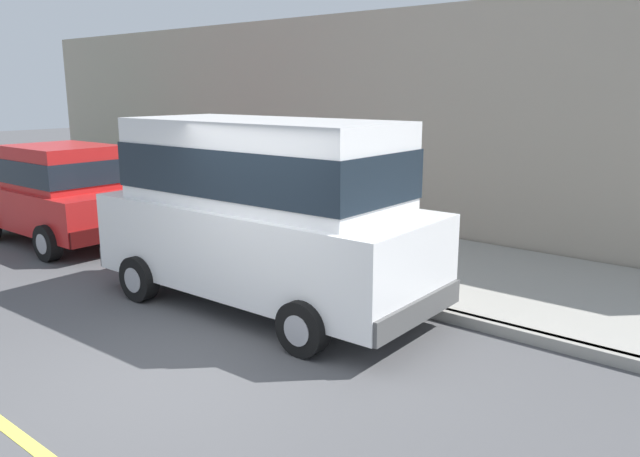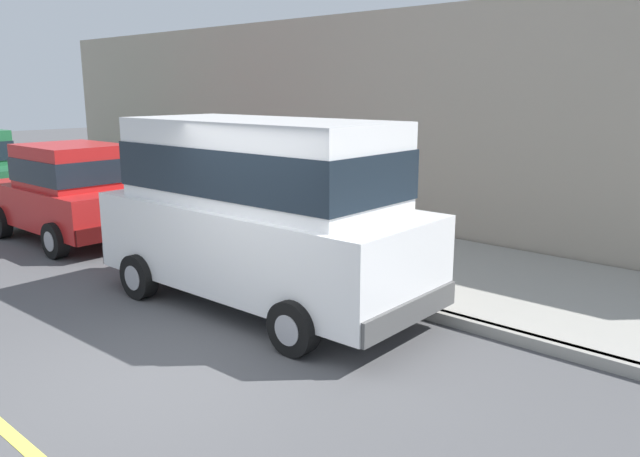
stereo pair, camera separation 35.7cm
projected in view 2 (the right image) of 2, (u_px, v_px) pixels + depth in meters
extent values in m
plane|color=#4C4C4F|center=(166.00, 372.00, 6.54)|extent=(80.00, 80.00, 0.00)
cube|color=gray|center=(357.00, 293.00, 8.84)|extent=(0.16, 64.00, 0.14)
cube|color=#99968E|center=(427.00, 267.00, 10.14)|extent=(3.60, 64.00, 0.14)
cube|color=#E0D64C|center=(9.00, 433.00, 5.38)|extent=(0.12, 57.60, 0.01)
cube|color=white|center=(260.00, 243.00, 8.43)|extent=(2.04, 4.85, 1.10)
cube|color=white|center=(259.00, 162.00, 8.19)|extent=(1.78, 3.85, 1.10)
cube|color=#19232D|center=(259.00, 168.00, 8.21)|extent=(1.82, 3.89, 0.61)
cube|color=#505050|center=(159.00, 244.00, 10.01)|extent=(1.87, 0.25, 0.28)
cube|color=#505050|center=(407.00, 311.00, 7.03)|extent=(1.87, 0.25, 0.28)
cylinder|color=black|center=(139.00, 276.00, 8.79)|extent=(0.24, 0.65, 0.64)
cylinder|color=#9E9EA3|center=(139.00, 276.00, 8.79)|extent=(0.25, 0.36, 0.35)
cylinder|color=black|center=(239.00, 250.00, 10.20)|extent=(0.24, 0.65, 0.64)
cylinder|color=#9E9EA3|center=(239.00, 250.00, 10.20)|extent=(0.25, 0.36, 0.35)
cylinder|color=black|center=(294.00, 328.00, 6.90)|extent=(0.24, 0.65, 0.64)
cylinder|color=#9E9EA3|center=(294.00, 328.00, 6.90)|extent=(0.25, 0.36, 0.35)
cylinder|color=black|center=(390.00, 287.00, 8.31)|extent=(0.24, 0.65, 0.64)
cylinder|color=#9E9EA3|center=(390.00, 287.00, 8.31)|extent=(0.25, 0.36, 0.35)
cube|color=#EAEACC|center=(123.00, 215.00, 9.46)|extent=(0.28, 0.09, 0.14)
cube|color=#EAEACC|center=(186.00, 204.00, 10.34)|extent=(0.28, 0.09, 0.14)
cube|color=red|center=(69.00, 204.00, 12.15)|extent=(1.75, 3.72, 0.76)
cube|color=red|center=(71.00, 166.00, 11.81)|extent=(1.53, 1.91, 0.80)
cube|color=#19232D|center=(72.00, 169.00, 11.83)|extent=(1.57, 1.95, 0.44)
cube|color=#400A0A|center=(29.00, 205.00, 13.37)|extent=(1.69, 0.22, 0.28)
cube|color=#400A0A|center=(119.00, 230.00, 11.03)|extent=(1.69, 0.22, 0.28)
cylinder|color=black|center=(1.00, 222.00, 12.35)|extent=(0.23, 0.64, 0.64)
cylinder|color=#9E9EA3|center=(1.00, 222.00, 12.35)|extent=(0.24, 0.35, 0.35)
cylinder|color=black|center=(82.00, 210.00, 13.60)|extent=(0.23, 0.64, 0.64)
cylinder|color=#9E9EA3|center=(82.00, 210.00, 13.60)|extent=(0.24, 0.35, 0.35)
cylinder|color=black|center=(55.00, 240.00, 10.86)|extent=(0.23, 0.64, 0.64)
cylinder|color=#9E9EA3|center=(55.00, 240.00, 10.86)|extent=(0.24, 0.35, 0.35)
cylinder|color=black|center=(141.00, 225.00, 12.11)|extent=(0.23, 0.64, 0.64)
cylinder|color=#9E9EA3|center=(141.00, 225.00, 12.11)|extent=(0.24, 0.35, 0.35)
cube|color=#EAEACC|center=(1.00, 192.00, 12.92)|extent=(0.28, 0.08, 0.14)
cube|color=#EAEACC|center=(51.00, 186.00, 13.70)|extent=(0.28, 0.08, 0.14)
cube|color=black|center=(1.00, 199.00, 14.12)|extent=(1.77, 0.22, 0.28)
cylinder|color=black|center=(27.00, 196.00, 15.33)|extent=(0.23, 0.64, 0.64)
cylinder|color=#9E9EA3|center=(27.00, 196.00, 15.33)|extent=(0.24, 0.35, 0.35)
ellipsoid|color=white|center=(389.00, 234.00, 10.87)|extent=(0.25, 0.46, 0.20)
cylinder|color=white|center=(397.00, 246.00, 10.86)|extent=(0.05, 0.05, 0.18)
cylinder|color=white|center=(393.00, 247.00, 10.78)|extent=(0.05, 0.05, 0.18)
cylinder|color=white|center=(386.00, 243.00, 11.06)|extent=(0.05, 0.05, 0.18)
cylinder|color=white|center=(381.00, 244.00, 10.98)|extent=(0.05, 0.05, 0.18)
sphere|color=white|center=(402.00, 232.00, 10.64)|extent=(0.17, 0.17, 0.17)
ellipsoid|color=gray|center=(406.00, 234.00, 10.58)|extent=(0.08, 0.12, 0.06)
cone|color=white|center=(404.00, 227.00, 10.66)|extent=(0.06, 0.06, 0.07)
cone|color=white|center=(400.00, 228.00, 10.60)|extent=(0.06, 0.06, 0.07)
cylinder|color=white|center=(379.00, 229.00, 11.05)|extent=(0.05, 0.12, 0.13)
cube|color=#9E9384|center=(314.00, 120.00, 14.09)|extent=(0.50, 20.00, 4.41)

